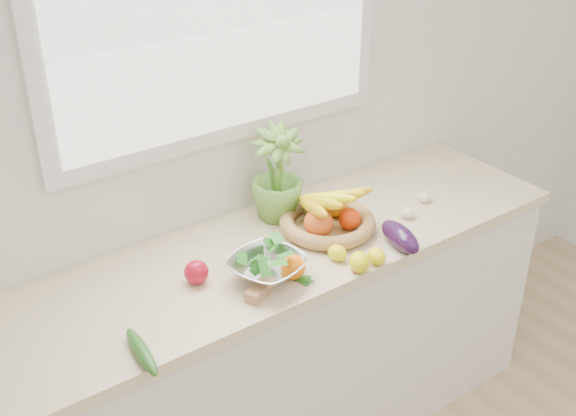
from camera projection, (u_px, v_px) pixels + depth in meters
back_wall at (222, 99)px, 2.48m from camera, size 4.50×0.02×2.70m
counter_cabinet at (274, 354)px, 2.71m from camera, size 2.20×0.58×0.86m
countertop at (273, 253)px, 2.49m from camera, size 2.24×0.62×0.04m
orange_loose at (293, 267)px, 2.31m from camera, size 0.10×0.10×0.08m
lemon_a at (376, 256)px, 2.39m from camera, size 0.07×0.08×0.06m
lemon_b at (359, 262)px, 2.35m from camera, size 0.10×0.11×0.07m
lemon_c at (337, 253)px, 2.40m from camera, size 0.07×0.08×0.05m
apple at (196, 272)px, 2.28m from camera, size 0.08×0.08×0.08m
ginger at (260, 290)px, 2.24m from camera, size 0.12×0.09×0.04m
garlic_a at (424, 197)px, 2.76m from camera, size 0.06×0.06×0.04m
garlic_b at (326, 223)px, 2.59m from camera, size 0.06×0.06×0.04m
garlic_c at (407, 213)px, 2.66m from camera, size 0.06×0.06×0.04m
eggplant at (400, 237)px, 2.47m from camera, size 0.11×0.21×0.08m
cucumber at (142, 351)px, 1.98m from camera, size 0.07×0.23×0.04m
radish at (356, 268)px, 2.35m from camera, size 0.04×0.04×0.03m
potted_herb at (277, 173)px, 2.59m from camera, size 0.25×0.25×0.35m
fruit_basket at (327, 217)px, 2.57m from camera, size 0.46×0.46×0.18m
colander_with_spinach at (267, 263)px, 2.29m from camera, size 0.29×0.29×0.12m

